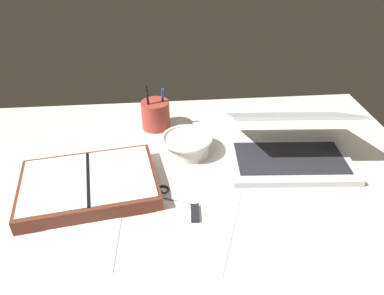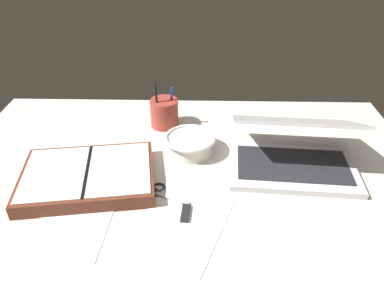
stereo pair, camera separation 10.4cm
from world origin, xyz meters
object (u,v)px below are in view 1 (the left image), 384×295
bowl (187,143)px  scissors (164,194)px  pen_cup (156,115)px  planner (89,184)px  laptop (290,145)px

bowl → scissors: size_ratio=1.30×
bowl → pen_cup: 19.08cm
bowl → planner: bowl is taller
laptop → planner: (-57.63, -9.63, -2.86)cm
bowl → scissors: bowl is taller
bowl → planner: bearing=-150.1°
laptop → bowl: (-30.06, 6.23, -1.77)cm
pen_cup → planner: size_ratio=0.41×
planner → scissors: size_ratio=3.18×
planner → scissors: bearing=-20.2°
pen_cup → scissors: 36.79cm
pen_cup → bowl: bearing=-60.6°
laptop → pen_cup: size_ratio=2.34×
pen_cup → scissors: size_ratio=1.31×
bowl → pen_cup: bearing=119.4°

